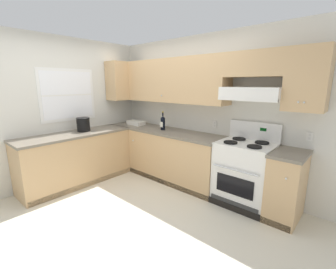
{
  "coord_description": "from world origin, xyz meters",
  "views": [
    {
      "loc": [
        2.51,
        -1.81,
        1.75
      ],
      "look_at": [
        0.3,
        0.7,
        1.0
      ],
      "focal_mm": 24.26,
      "sensor_mm": 36.0,
      "label": 1
    }
  ],
  "objects_px": {
    "stove": "(244,173)",
    "bucket": "(83,124)",
    "wine_bottle": "(163,123)"
  },
  "relations": [
    {
      "from": "stove",
      "to": "wine_bottle",
      "type": "height_order",
      "value": "wine_bottle"
    },
    {
      "from": "bucket",
      "to": "stove",
      "type": "bearing_deg",
      "value": 22.46
    },
    {
      "from": "stove",
      "to": "bucket",
      "type": "xyz_separation_m",
      "value": [
        -2.57,
        -1.06,
        0.56
      ]
    },
    {
      "from": "stove",
      "to": "wine_bottle",
      "type": "xyz_separation_m",
      "value": [
        -1.58,
        -0.03,
        0.57
      ]
    },
    {
      "from": "stove",
      "to": "bucket",
      "type": "relative_size",
      "value": 4.85
    },
    {
      "from": "stove",
      "to": "wine_bottle",
      "type": "bearing_deg",
      "value": -179.07
    },
    {
      "from": "wine_bottle",
      "to": "bucket",
      "type": "height_order",
      "value": "wine_bottle"
    },
    {
      "from": "wine_bottle",
      "to": "bucket",
      "type": "relative_size",
      "value": 1.4
    },
    {
      "from": "wine_bottle",
      "to": "bucket",
      "type": "xyz_separation_m",
      "value": [
        -0.99,
        -1.04,
        -0.01
      ]
    },
    {
      "from": "stove",
      "to": "bucket",
      "type": "height_order",
      "value": "stove"
    }
  ]
}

